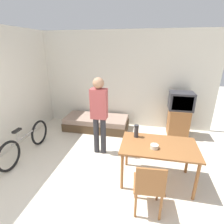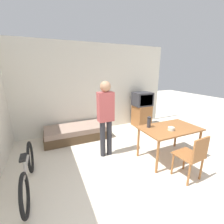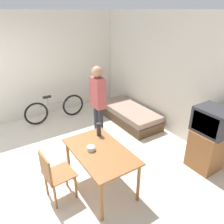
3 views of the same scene
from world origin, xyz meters
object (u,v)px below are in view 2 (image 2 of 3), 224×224
bicycle (28,172)px  mate_bowl (171,129)px  thermos_flask (149,122)px  daybed (78,132)px  dining_table (169,131)px  wooden_chair (193,155)px  tv (142,109)px  person_standing (106,114)px

bicycle → mate_bowl: (2.69, -0.34, 0.44)m
thermos_flask → mate_bowl: (0.32, -0.32, -0.10)m
daybed → dining_table: bearing=-47.9°
dining_table → mate_bowl: size_ratio=9.72×
bicycle → wooden_chair: bearing=-19.8°
mate_bowl → tv: bearing=71.1°
mate_bowl → thermos_flask: bearing=134.5°
wooden_chair → mate_bowl: size_ratio=6.66×
tv → wooden_chair: size_ratio=1.38×
dining_table → thermos_flask: thermos_flask is taller
dining_table → thermos_flask: bearing=152.3°
bicycle → tv: bearing=26.3°
tv → bicycle: tv is taller
wooden_chair → mate_bowl: (0.06, 0.60, 0.26)m
dining_table → mate_bowl: bearing=-125.4°
bicycle → mate_bowl: 2.75m
wooden_chair → bicycle: wooden_chair is taller
dining_table → thermos_flask: (-0.40, 0.21, 0.21)m
wooden_chair → mate_bowl: 0.66m
daybed → tv: size_ratio=1.52×
daybed → person_standing: 1.47m
tv → dining_table: bearing=-107.8°
daybed → tv: (2.25, 0.08, 0.42)m
tv → thermos_flask: (-1.01, -1.69, 0.25)m
daybed → mate_bowl: size_ratio=13.99×
daybed → mate_bowl: bearing=-51.0°
tv → dining_table: 1.99m
wooden_chair → bicycle: (-2.63, 0.95, -0.18)m
tv → thermos_flask: tv is taller
dining_table → bicycle: bearing=175.3°
wooden_chair → person_standing: 1.82m
dining_table → bicycle: size_ratio=0.78×
dining_table → thermos_flask: size_ratio=5.38×
thermos_flask → tv: bearing=59.2°
tv → thermos_flask: bearing=-120.8°
tv → dining_table: (-0.61, -1.90, 0.03)m
dining_table → tv: bearing=72.2°
daybed → dining_table: dining_table is taller
dining_table → bicycle: (-2.77, 0.23, -0.32)m
bicycle → thermos_flask: (2.37, -0.02, 0.54)m
daybed → thermos_flask: (1.24, -1.61, 0.67)m
wooden_chair → thermos_flask: (-0.26, 0.93, 0.36)m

